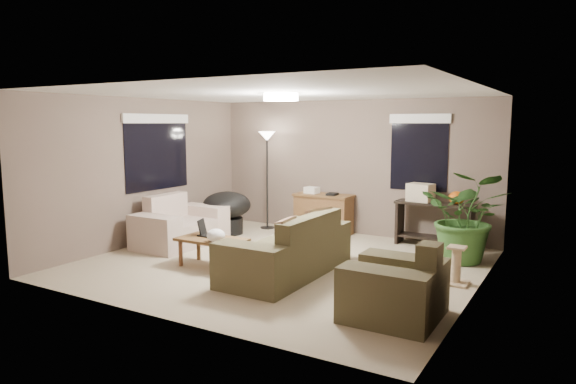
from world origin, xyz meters
The scene contains 20 objects.
room_shell centered at (0.00, 0.00, 1.25)m, with size 5.50×5.50×5.50m.
main_sofa centered at (0.39, -0.41, 0.29)m, with size 0.95×2.20×0.85m.
throw_pillows centered at (0.64, -0.41, 0.65)m, with size 0.35×1.39×0.47m.
loveseat centered at (-2.13, 0.16, 0.30)m, with size 0.90×1.60×0.85m.
armchair centered at (2.16, -1.21, 0.30)m, with size 0.95×1.00×0.85m.
coffee_table centered at (-0.78, -0.65, 0.36)m, with size 1.00×0.55×0.42m.
laptop centered at (-0.95, -0.55, 0.48)m, with size 0.40×0.24×0.24m.
plastic_bag centered at (-0.58, -0.80, 0.51)m, with size 0.27×0.24×0.19m, color white.
desk centered at (-0.39, 2.19, 0.38)m, with size 1.10×0.50×0.75m.
desk_papers centered at (-0.55, 2.18, 0.80)m, with size 0.68×0.28×0.12m.
console_table centered at (1.68, 2.23, 0.44)m, with size 1.30×0.40×0.75m.
pumpkin centered at (2.03, 2.23, 0.86)m, with size 0.26×0.26×0.21m, color orange.
cardboard_box centered at (1.43, 2.23, 0.90)m, with size 0.41×0.31×0.31m, color beige.
papasan_chair centered at (-1.96, 1.27, 0.47)m, with size 1.09×1.09×0.80m.
floor_lamp centered at (-1.58, 2.08, 1.60)m, with size 0.32×0.32×1.91m.
ceiling_fixture centered at (0.00, 0.00, 2.44)m, with size 0.50×0.50×0.10m, color white.
houseplant centered at (2.35, 1.46, 0.54)m, with size 1.25×1.39×1.08m, color #2D5923.
cat_scratching_post centered at (2.46, 0.29, 0.21)m, with size 0.32×0.32×0.50m.
window_left centered at (-2.73, 0.30, 1.78)m, with size 0.05×1.56×1.33m.
window_back centered at (1.30, 2.48, 1.79)m, with size 1.06×0.05×1.33m.
Camera 1 is at (3.83, -6.36, 2.07)m, focal length 32.00 mm.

